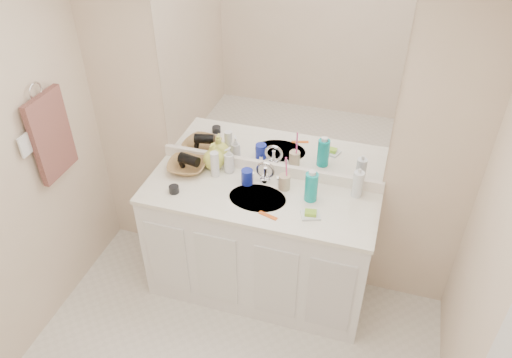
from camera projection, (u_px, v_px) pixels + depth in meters
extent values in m
cube|color=white|center=(160.00, 4.00, 1.47)|extent=(2.60, 2.60, 0.02)
cube|color=beige|center=(271.00, 131.00, 3.19)|extent=(2.60, 0.02, 2.40)
cube|color=beige|center=(508.00, 355.00, 1.89)|extent=(0.02, 2.60, 2.40)
cube|color=white|center=(258.00, 247.00, 3.44)|extent=(1.50, 0.55, 0.85)
cube|color=white|center=(258.00, 198.00, 3.18)|extent=(1.52, 0.57, 0.03)
cube|color=white|center=(269.00, 168.00, 3.35)|extent=(1.52, 0.03, 0.08)
cylinder|color=#B4A99E|center=(257.00, 199.00, 3.16)|extent=(0.37, 0.37, 0.02)
cylinder|color=silver|center=(265.00, 175.00, 3.26)|extent=(0.02, 0.02, 0.11)
cube|color=white|center=(272.00, 80.00, 2.97)|extent=(1.48, 0.01, 1.20)
cylinder|color=#16249A|center=(247.00, 177.00, 3.25)|extent=(0.10, 0.10, 0.10)
cylinder|color=tan|center=(284.00, 182.00, 3.20)|extent=(0.10, 0.10, 0.10)
cylinder|color=#FF4399|center=(286.00, 170.00, 3.14)|extent=(0.02, 0.04, 0.20)
cylinder|color=#0C9A9A|center=(311.00, 187.00, 3.09)|extent=(0.11, 0.11, 0.19)
cylinder|color=white|center=(358.00, 184.00, 3.12)|extent=(0.09, 0.09, 0.18)
cube|color=silver|center=(310.00, 215.00, 3.01)|extent=(0.14, 0.12, 0.01)
cube|color=#8CC730|center=(311.00, 213.00, 3.00)|extent=(0.08, 0.06, 0.03)
cube|color=#D85516|center=(268.00, 216.00, 3.01)|extent=(0.13, 0.06, 0.01)
cylinder|color=black|center=(174.00, 189.00, 3.19)|extent=(0.09, 0.09, 0.05)
cylinder|color=silver|center=(215.00, 164.00, 3.29)|extent=(0.06, 0.06, 0.18)
imported|color=silver|center=(229.00, 160.00, 3.32)|extent=(0.10, 0.10, 0.19)
imported|color=#F9F6CB|center=(215.00, 159.00, 3.37)|extent=(0.09, 0.09, 0.15)
imported|color=#E2E85A|center=(214.00, 156.00, 3.37)|extent=(0.17, 0.17, 0.19)
imported|color=olive|center=(187.00, 166.00, 3.38)|extent=(0.30, 0.30, 0.06)
cylinder|color=black|center=(189.00, 160.00, 3.34)|extent=(0.15, 0.10, 0.07)
torus|color=silver|center=(36.00, 91.00, 2.87)|extent=(0.01, 0.11, 0.11)
cube|color=brown|center=(51.00, 136.00, 3.05)|extent=(0.04, 0.32, 0.55)
cube|color=white|center=(25.00, 145.00, 2.87)|extent=(0.01, 0.08, 0.13)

